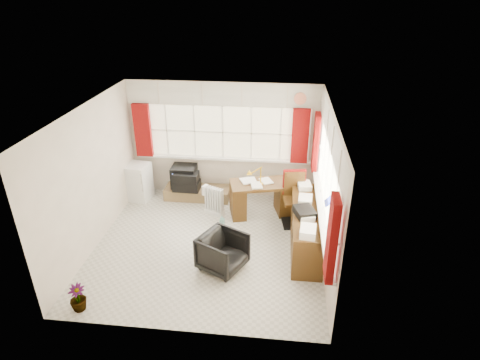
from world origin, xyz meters
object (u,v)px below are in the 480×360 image
object	(u,v)px
task_chair	(294,196)
office_chair	(223,252)
mini_fridge	(139,182)
crt_tv	(184,176)
desk_lamp	(261,172)
radiator	(214,203)
desk	(261,197)
credenza	(306,227)
tv_bench	(198,193)

from	to	relation	value
task_chair	office_chair	size ratio (longest dim) A/B	1.56
mini_fridge	crt_tv	bearing A→B (deg)	12.69
desk_lamp	radiator	xyz separation A→B (m)	(-0.92, -0.05, -0.73)
desk	crt_tv	distance (m)	1.80
radiator	crt_tv	xyz separation A→B (m)	(-0.77, 0.69, 0.24)
desk_lamp	desk	bearing A→B (deg)	76.43
mini_fridge	desk	bearing A→B (deg)	-7.63
desk	office_chair	world-z (taller)	desk
crt_tv	radiator	bearing A→B (deg)	-41.91
task_chair	credenza	bearing A→B (deg)	-75.56
desk_lamp	credenza	xyz separation A→B (m)	(0.87, -0.94, -0.58)
tv_bench	mini_fridge	world-z (taller)	mini_fridge
radiator	credenza	distance (m)	2.01
tv_bench	mini_fridge	size ratio (longest dim) A/B	1.75
task_chair	radiator	distance (m)	1.63
office_chair	radiator	bearing A→B (deg)	41.67
desk	tv_bench	bearing A→B (deg)	160.13
desk_lamp	crt_tv	size ratio (longest dim) A/B	0.75
office_chair	tv_bench	world-z (taller)	office_chair
desk	desk_lamp	bearing A→B (deg)	-103.57
task_chair	radiator	world-z (taller)	task_chair
office_chair	tv_bench	size ratio (longest dim) A/B	0.49
task_chair	radiator	size ratio (longest dim) A/B	1.80
office_chair	task_chair	bearing A→B (deg)	-8.77
desk	task_chair	xyz separation A→B (m)	(0.65, -0.21, 0.18)
desk	task_chair	bearing A→B (deg)	-17.81
desk	crt_tv	xyz separation A→B (m)	(-1.71, 0.57, 0.10)
desk	task_chair	size ratio (longest dim) A/B	1.24
task_chair	credenza	world-z (taller)	task_chair
office_chair	crt_tv	xyz separation A→B (m)	(-1.19, 2.37, 0.17)
desk	credenza	distance (m)	1.32
desk_lamp	crt_tv	bearing A→B (deg)	159.34
tv_bench	mini_fridge	xyz separation A→B (m)	(-1.25, -0.16, 0.28)
desk_lamp	mini_fridge	world-z (taller)	desk_lamp
tv_bench	credenza	bearing A→B (deg)	-33.70
crt_tv	mini_fridge	xyz separation A→B (m)	(-0.96, -0.22, -0.09)
credenza	tv_bench	size ratio (longest dim) A/B	1.43
radiator	tv_bench	bearing A→B (deg)	127.51
crt_tv	desk_lamp	bearing A→B (deg)	-20.66
task_chair	mini_fridge	xyz separation A→B (m)	(-3.32, 0.57, -0.17)
mini_fridge	desk_lamp	bearing A→B (deg)	-9.01
desk_lamp	crt_tv	xyz separation A→B (m)	(-1.69, 0.64, -0.49)
task_chair	crt_tv	distance (m)	2.49
office_chair	tv_bench	xyz separation A→B (m)	(-0.91, 2.31, -0.19)
desk_lamp	task_chair	world-z (taller)	desk_lamp
credenza	crt_tv	distance (m)	3.01
credenza	crt_tv	world-z (taller)	credenza
task_chair	tv_bench	size ratio (longest dim) A/B	0.77
desk_lamp	credenza	distance (m)	1.41
task_chair	credenza	xyz separation A→B (m)	(0.21, -0.80, -0.18)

